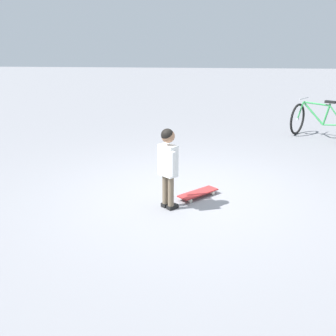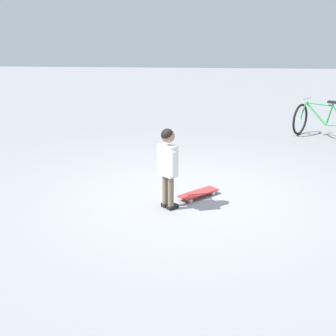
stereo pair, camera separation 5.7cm
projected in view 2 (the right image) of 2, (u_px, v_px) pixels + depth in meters
name	position (u px, v px, depth m)	size (l,w,h in m)	color
ground_plane	(191.00, 194.00, 5.64)	(50.00, 50.00, 0.00)	gray
child_person	(168.00, 160.00, 4.99)	(0.39, 0.28, 1.06)	brown
skateboard	(198.00, 193.00, 5.52)	(0.57, 0.57, 0.07)	#B22D2D
bicycle_near	(322.00, 121.00, 8.68)	(1.21, 1.28, 0.85)	black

